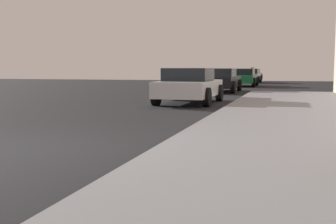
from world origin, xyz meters
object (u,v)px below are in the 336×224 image
car_white (249,76)px  car_silver (190,86)px  car_black (220,80)px  car_blue (252,74)px  car_green (243,77)px

car_white → car_silver: bearing=-89.9°
car_black → car_blue: (-0.43, 25.88, 0.00)m
car_silver → car_white: (-0.05, 24.06, 0.00)m
car_black → car_white: bearing=89.7°
car_silver → car_black: size_ratio=0.89×
car_silver → car_blue: 33.86m
car_black → car_blue: size_ratio=1.04×
car_white → car_blue: bearing=93.0°
car_green → car_white: bearing=92.1°
car_white → car_blue: 9.82m
car_white → car_blue: (-0.52, 9.80, 0.00)m
car_blue → car_silver: bearing=-89.0°
car_silver → car_white: size_ratio=0.93×
car_silver → car_green: same height
car_silver → car_green: size_ratio=0.92×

